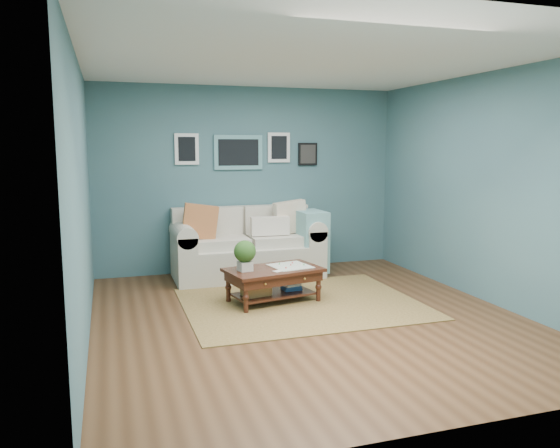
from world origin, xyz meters
name	(u,v)px	position (x,y,z in m)	size (l,w,h in m)	color
room_shell	(307,192)	(0.00, 0.06, 1.36)	(5.00, 5.02, 2.70)	brown
area_rug	(301,303)	(0.10, 0.50, 0.01)	(2.71, 2.17, 0.01)	brown
loveseat	(253,245)	(-0.08, 2.03, 0.44)	(2.11, 0.96, 1.09)	beige
coffee_table	(269,275)	(-0.25, 0.66, 0.34)	(1.20, 0.84, 0.77)	black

